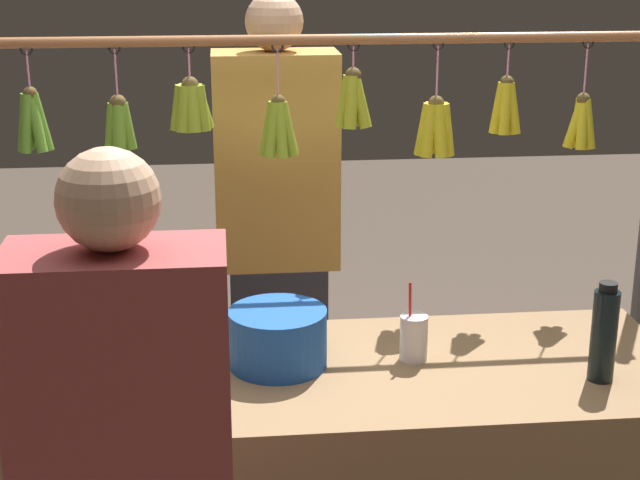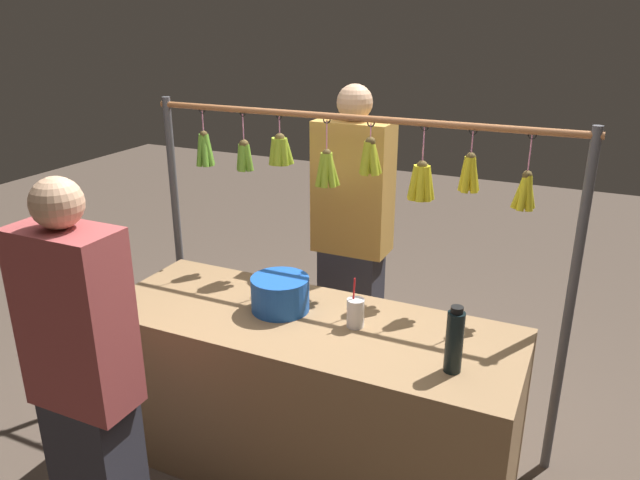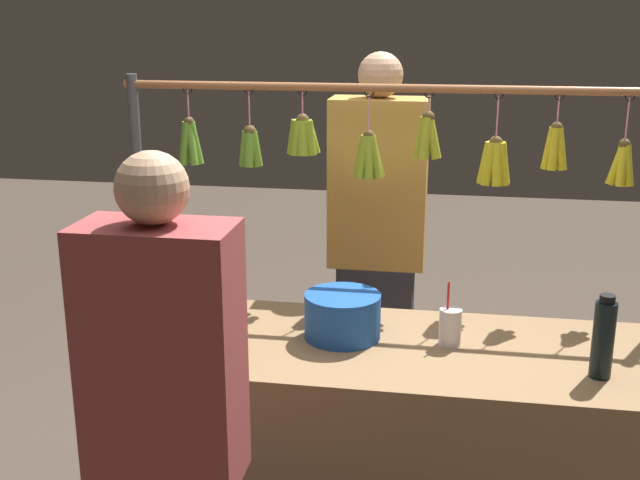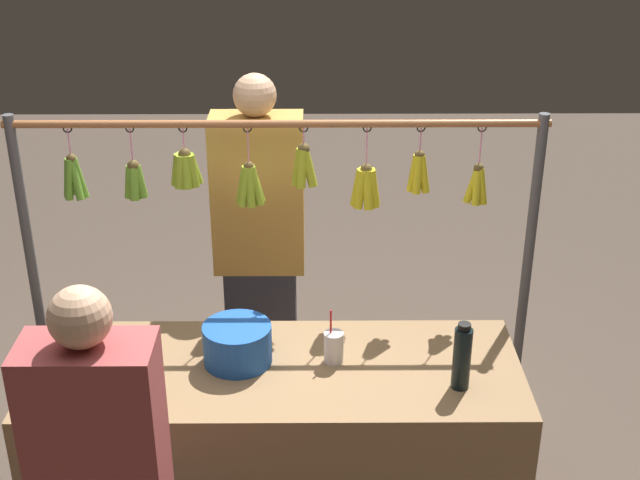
% 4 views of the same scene
% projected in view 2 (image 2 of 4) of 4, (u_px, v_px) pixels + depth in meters
% --- Properties ---
extents(ground_plane, '(12.00, 12.00, 0.00)m').
position_uv_depth(ground_plane, '(307.00, 463.00, 3.03)').
color(ground_plane, '#504237').
extents(market_counter, '(1.93, 0.71, 0.80)m').
position_uv_depth(market_counter, '(307.00, 395.00, 2.89)').
color(market_counter, olive).
rests_on(market_counter, ground).
extents(display_rack, '(2.21, 0.14, 1.68)m').
position_uv_depth(display_rack, '(346.00, 198.00, 3.02)').
color(display_rack, '#4C4C51').
rests_on(display_rack, ground).
extents(water_bottle, '(0.07, 0.07, 0.28)m').
position_uv_depth(water_bottle, '(454.00, 341.00, 2.32)').
color(water_bottle, black).
rests_on(water_bottle, market_counter).
extents(blue_bucket, '(0.27, 0.27, 0.16)m').
position_uv_depth(blue_bucket, '(280.00, 294.00, 2.82)').
color(blue_bucket, '#1B53B4').
rests_on(blue_bucket, market_counter).
extents(drink_cup, '(0.08, 0.08, 0.23)m').
position_uv_depth(drink_cup, '(355.00, 313.00, 2.68)').
color(drink_cup, silver).
rests_on(drink_cup, market_counter).
extents(vendor_person, '(0.42, 0.23, 1.77)m').
position_uv_depth(vendor_person, '(352.00, 244.00, 3.47)').
color(vendor_person, '#2D2D38').
rests_on(vendor_person, ground).
extents(customer_person, '(0.38, 0.21, 1.62)m').
position_uv_depth(customer_person, '(87.00, 393.00, 2.23)').
color(customer_person, '#2D2D38').
rests_on(customer_person, ground).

